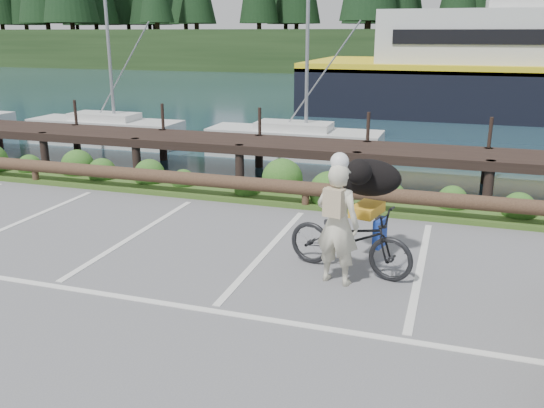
{
  "coord_description": "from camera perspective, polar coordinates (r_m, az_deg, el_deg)",
  "views": [
    {
      "loc": [
        2.98,
        -6.89,
        3.65
      ],
      "look_at": [
        0.34,
        1.21,
        1.1
      ],
      "focal_mm": 38.0,
      "sensor_mm": 36.0,
      "label": 1
    }
  ],
  "objects": [
    {
      "name": "cyclist",
      "position": [
        8.56,
        6.51,
        -2.0
      ],
      "size": [
        0.76,
        0.59,
        1.85
      ],
      "primitive_type": "imported",
      "rotation": [
        0.0,
        0.0,
        2.91
      ],
      "color": "beige",
      "rests_on": "ground"
    },
    {
      "name": "harbor_backdrop",
      "position": [
        85.53,
        16.73,
        13.54
      ],
      "size": [
        170.0,
        160.0,
        30.0
      ],
      "color": "#19313C",
      "rests_on": "ground"
    },
    {
      "name": "ground",
      "position": [
        8.35,
        -4.88,
        -9.33
      ],
      "size": [
        72.0,
        72.0,
        0.0
      ],
      "primitive_type": "plane",
      "color": "#5B5B5E"
    },
    {
      "name": "log_rail",
      "position": [
        12.42,
        3.33,
        -0.46
      ],
      "size": [
        32.0,
        0.3,
        0.6
      ],
      "primitive_type": null,
      "color": "#443021",
      "rests_on": "ground"
    },
    {
      "name": "bicycle",
      "position": [
        9.1,
        7.72,
        -3.45
      ],
      "size": [
        2.18,
        1.18,
        1.09
      ],
      "primitive_type": "imported",
      "rotation": [
        0.0,
        0.0,
        1.34
      ],
      "color": "black",
      "rests_on": "ground"
    },
    {
      "name": "vegetation_strip",
      "position": [
        13.06,
        4.12,
        0.61
      ],
      "size": [
        34.0,
        1.6,
        0.1
      ],
      "primitive_type": "cube",
      "color": "#3D5B21",
      "rests_on": "ground"
    },
    {
      "name": "dog",
      "position": [
        9.45,
        9.56,
        2.6
      ],
      "size": [
        0.74,
        1.14,
        0.61
      ],
      "primitive_type": "ellipsoid",
      "rotation": [
        0.0,
        0.0,
        1.34
      ],
      "color": "black",
      "rests_on": "bicycle"
    }
  ]
}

